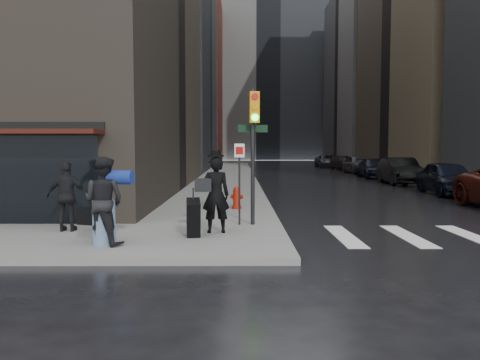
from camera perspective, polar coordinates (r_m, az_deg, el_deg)
The scene contains 18 objects.
ground at distance 10.98m, azimuth -4.51°, elevation -7.80°, with size 140.00×140.00×0.00m, color black.
sidewalk_left at distance 37.79m, azimuth -1.41°, elevation 0.71°, with size 4.00×50.00×0.15m, color slate.
sidewalk_right at distance 39.85m, azimuth 18.39°, elevation 0.68°, with size 3.00×50.00×0.15m, color slate.
bldg_left_mid at distance 52.74m, azimuth -16.37°, elevation 20.09°, with size 22.00×24.00×34.00m, color slate.
bldg_left_far at distance 74.79m, azimuth -11.06°, elevation 12.20°, with size 22.00×20.00×26.00m, color #5B261F.
bldg_right_far at distance 73.90m, azimuth 20.20°, elevation 11.74°, with size 22.00×20.00×25.00m, color slate.
bldg_distant at distance 89.92m, azimuth 3.22°, elevation 12.79°, with size 40.00×12.00×32.00m, color slate.
man_overcoat at distance 11.35m, azimuth -3.54°, elevation -2.22°, with size 1.07×1.15×2.06m.
man_jeans at distance 10.43m, azimuth -16.29°, elevation -2.45°, with size 1.32×1.03×1.90m.
man_greycoat at distance 12.41m, azimuth -20.30°, elevation -1.88°, with size 1.04×0.45×1.75m.
traffic_light at distance 12.54m, azimuth 1.50°, elevation 5.20°, with size 0.91×0.49×3.65m.
fire_hydrant at distance 15.97m, azimuth -0.41°, elevation -2.31°, with size 0.44×0.33×0.76m.
parked_car_1 at distance 24.29m, azimuth 23.96°, elevation 0.25°, with size 1.89×4.70×1.60m, color black.
parked_car_2 at distance 30.04m, azimuth 18.92°, elevation 1.06°, with size 1.73×4.95×1.63m, color black.
parked_car_3 at distance 36.04m, azimuth 16.02°, elevation 1.39°, with size 1.96×4.83×1.40m, color black.
parked_car_4 at distance 42.14m, azimuth 14.15°, elevation 1.93°, with size 1.91×4.74×1.61m, color #414147.
parked_car_5 at distance 48.22m, azimuth 12.40°, elevation 2.06°, with size 1.47×4.21×1.39m, color black.
parked_car_6 at distance 54.25m, azimuth 10.66°, elevation 2.32°, with size 2.40×5.20×1.44m, color #434348.
Camera 1 is at (0.82, -10.71, 2.24)m, focal length 35.00 mm.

